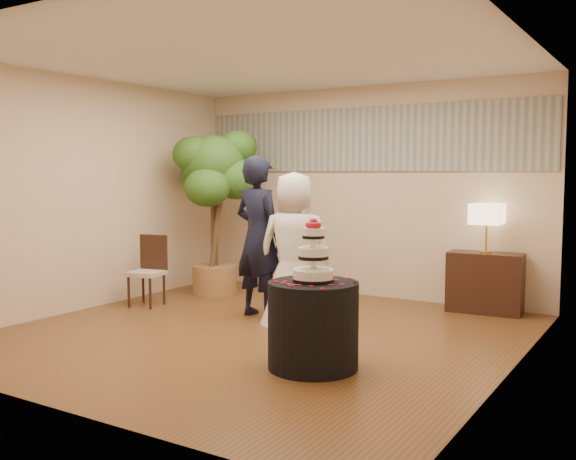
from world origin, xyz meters
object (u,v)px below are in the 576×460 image
Objects in this scene: cake_table at (313,325)px; table_lamp at (487,228)px; groom at (259,237)px; bride at (294,248)px; wedding_cake at (313,250)px; side_chair at (146,271)px; ficus_tree at (214,211)px; console at (485,283)px.

table_lamp is (0.66, 2.97, 0.63)m from cake_table.
bride is (0.50, -0.03, -0.09)m from groom.
wedding_cake reaches higher than side_chair.
ficus_tree reaches higher than side_chair.
wedding_cake is (1.49, -1.38, 0.09)m from groom.
side_chair is at bearing -100.57° from ficus_tree.
console is 4.12m from side_chair.
side_chair is at bearing 19.09° from groom.
wedding_cake reaches higher than console.
console is at bearing 77.40° from cake_table.
cake_table is 0.64m from wedding_cake.
wedding_cake is 0.93× the size of table_lamp.
ficus_tree is at bearing -168.14° from table_lamp.
wedding_cake is at bearing -106.85° from console.
groom is 2.40× the size of cake_table.
groom is at bearing 137.34° from wedding_cake.
wedding_cake is at bearing -38.48° from ficus_tree.
ficus_tree is (-3.48, -0.73, 0.14)m from table_lamp.
console is at bearing 77.40° from wedding_cake.
side_chair is at bearing -157.79° from console.
table_lamp is at bearing 0.00° from console.
groom is 3.42× the size of wedding_cake.
console is at bearing 0.00° from table_lamp.
side_chair reaches higher than cake_table.
console is 1.48× the size of table_lamp.
table_lamp reaches higher than cake_table.
cake_table is 3.68m from ficus_tree.
console is at bearing -133.36° from groom.
bride is 1.94× the size of console.
wedding_cake is at bearing -30.88° from side_chair.
side_chair is (-3.02, 1.14, 0.07)m from cake_table.
bride reaches higher than table_lamp.
table_lamp is at bearing -133.36° from groom.
ficus_tree is (-2.82, 2.24, 0.77)m from cake_table.
console is (0.66, 2.97, -0.01)m from cake_table.
bride reaches higher than wedding_cake.
table_lamp is at bearing -152.87° from bride.
ficus_tree reaches higher than cake_table.
wedding_cake is (1.00, -1.35, 0.18)m from bride.
console is 3.64m from ficus_tree.
groom is at bearing -143.53° from table_lamp.
bride is 0.73× the size of ficus_tree.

